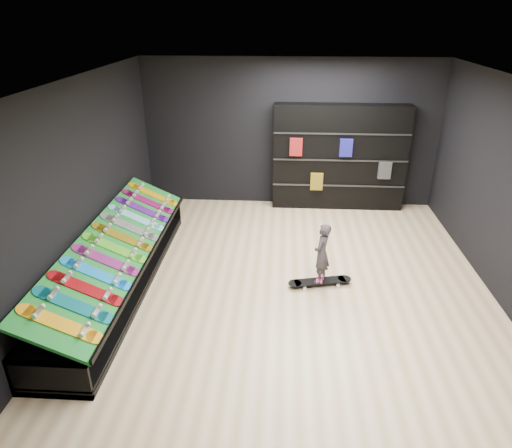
# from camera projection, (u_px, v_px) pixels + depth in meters

# --- Properties ---
(floor) EXTENTS (6.00, 7.00, 0.01)m
(floor) POSITION_uv_depth(u_px,v_px,m) (289.00, 291.00, 6.81)
(floor) COLOR beige
(floor) RESTS_ON ground
(ceiling) EXTENTS (6.00, 7.00, 0.01)m
(ceiling) POSITION_uv_depth(u_px,v_px,m) (296.00, 83.00, 5.53)
(ceiling) COLOR white
(ceiling) RESTS_ON ground
(wall_back) EXTENTS (6.00, 0.02, 3.00)m
(wall_back) POSITION_uv_depth(u_px,v_px,m) (290.00, 134.00, 9.33)
(wall_back) COLOR black
(wall_back) RESTS_ON ground
(wall_front) EXTENTS (6.00, 0.02, 3.00)m
(wall_front) POSITION_uv_depth(u_px,v_px,m) (297.00, 396.00, 3.01)
(wall_front) COLOR black
(wall_front) RESTS_ON ground
(wall_left) EXTENTS (0.02, 7.00, 3.00)m
(wall_left) POSITION_uv_depth(u_px,v_px,m) (76.00, 193.00, 6.34)
(wall_left) COLOR black
(wall_left) RESTS_ON ground
(display_rack) EXTENTS (0.90, 4.50, 0.50)m
(display_rack) POSITION_uv_depth(u_px,v_px,m) (119.00, 271.00, 6.85)
(display_rack) COLOR black
(display_rack) RESTS_ON ground
(turf_ramp) EXTENTS (0.92, 4.50, 0.46)m
(turf_ramp) POSITION_uv_depth(u_px,v_px,m) (118.00, 244.00, 6.65)
(turf_ramp) COLOR #106920
(turf_ramp) RESTS_ON display_rack
(back_shelving) EXTENTS (2.68, 0.31, 2.15)m
(back_shelving) POSITION_uv_depth(u_px,v_px,m) (339.00, 158.00, 9.29)
(back_shelving) COLOR black
(back_shelving) RESTS_ON ground
(floor_skateboard) EXTENTS (1.00, 0.43, 0.09)m
(floor_skateboard) POSITION_uv_depth(u_px,v_px,m) (320.00, 283.00, 6.93)
(floor_skateboard) COLOR black
(floor_skateboard) RESTS_ON ground
(child) EXTENTS (0.22, 0.26, 0.56)m
(child) POSITION_uv_depth(u_px,v_px,m) (321.00, 264.00, 6.79)
(child) COLOR black
(child) RESTS_ON floor_skateboard
(display_board_0) EXTENTS (0.93, 0.22, 0.50)m
(display_board_0) POSITION_uv_depth(u_px,v_px,m) (60.00, 324.00, 4.92)
(display_board_0) COLOR orange
(display_board_0) RESTS_ON turf_ramp
(display_board_1) EXTENTS (0.93, 0.22, 0.50)m
(display_board_1) POSITION_uv_depth(u_px,v_px,m) (74.00, 305.00, 5.23)
(display_board_1) COLOR #0C8C99
(display_board_1) RESTS_ON turf_ramp
(display_board_2) EXTENTS (0.93, 0.22, 0.50)m
(display_board_2) POSITION_uv_depth(u_px,v_px,m) (86.00, 288.00, 5.54)
(display_board_2) COLOR red
(display_board_2) RESTS_ON turf_ramp
(display_board_3) EXTENTS (0.93, 0.22, 0.50)m
(display_board_3) POSITION_uv_depth(u_px,v_px,m) (97.00, 274.00, 5.85)
(display_board_3) COLOR blue
(display_board_3) RESTS_ON turf_ramp
(display_board_4) EXTENTS (0.93, 0.22, 0.50)m
(display_board_4) POSITION_uv_depth(u_px,v_px,m) (106.00, 260.00, 6.17)
(display_board_4) COLOR #2626BF
(display_board_4) RESTS_ON turf_ramp
(display_board_5) EXTENTS (0.93, 0.22, 0.50)m
(display_board_5) POSITION_uv_depth(u_px,v_px,m) (115.00, 248.00, 6.48)
(display_board_5) COLOR green
(display_board_5) RESTS_ON turf_ramp
(display_board_6) EXTENTS (0.93, 0.22, 0.50)m
(display_board_6) POSITION_uv_depth(u_px,v_px,m) (123.00, 237.00, 6.79)
(display_board_6) COLOR yellow
(display_board_6) RESTS_ON turf_ramp
(display_board_7) EXTENTS (0.93, 0.22, 0.50)m
(display_board_7) POSITION_uv_depth(u_px,v_px,m) (130.00, 227.00, 7.10)
(display_board_7) COLOR black
(display_board_7) RESTS_ON turf_ramp
(display_board_8) EXTENTS (0.93, 0.22, 0.50)m
(display_board_8) POSITION_uv_depth(u_px,v_px,m) (137.00, 218.00, 7.41)
(display_board_8) COLOR #0CB2E5
(display_board_8) RESTS_ON turf_ramp
(display_board_9) EXTENTS (0.93, 0.22, 0.50)m
(display_board_9) POSITION_uv_depth(u_px,v_px,m) (143.00, 210.00, 7.72)
(display_board_9) COLOR purple
(display_board_9) RESTS_ON turf_ramp
(display_board_10) EXTENTS (0.93, 0.22, 0.50)m
(display_board_10) POSITION_uv_depth(u_px,v_px,m) (148.00, 202.00, 8.04)
(display_board_10) COLOR #E5198C
(display_board_10) RESTS_ON turf_ramp
(display_board_11) EXTENTS (0.93, 0.22, 0.50)m
(display_board_11) POSITION_uv_depth(u_px,v_px,m) (154.00, 195.00, 8.35)
(display_board_11) COLOR yellow
(display_board_11) RESTS_ON turf_ramp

